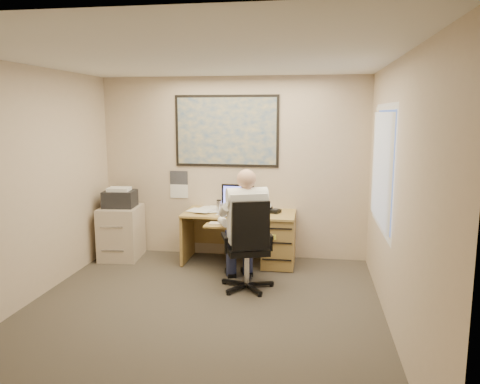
% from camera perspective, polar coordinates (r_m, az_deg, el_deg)
% --- Properties ---
extents(room_shell, '(4.00, 4.50, 2.70)m').
position_cam_1_polar(room_shell, '(4.85, -5.38, -0.08)').
color(room_shell, '#3D372F').
rests_on(room_shell, ground).
extents(desk, '(1.60, 0.97, 1.13)m').
position_cam_1_polar(desk, '(6.79, 2.68, -5.08)').
color(desk, tan).
rests_on(desk, ground).
extents(world_map, '(1.56, 0.03, 1.06)m').
position_cam_1_polar(world_map, '(6.99, -1.66, 7.43)').
color(world_map, '#1E4C93').
rests_on(world_map, room_shell).
extents(wall_calendar, '(0.28, 0.01, 0.42)m').
position_cam_1_polar(wall_calendar, '(7.25, -7.45, 0.92)').
color(wall_calendar, white).
rests_on(wall_calendar, room_shell).
extents(window_blinds, '(0.06, 1.40, 1.30)m').
position_cam_1_polar(window_blinds, '(5.53, 17.01, 2.81)').
color(window_blinds, beige).
rests_on(window_blinds, room_shell).
extents(filing_cabinet, '(0.62, 0.72, 1.08)m').
position_cam_1_polar(filing_cabinet, '(7.28, -14.28, -4.22)').
color(filing_cabinet, beige).
rests_on(filing_cabinet, ground).
extents(office_chair, '(0.87, 0.87, 1.15)m').
position_cam_1_polar(office_chair, '(5.82, 0.59, -8.69)').
color(office_chair, black).
rests_on(office_chair, ground).
extents(person, '(0.91, 1.07, 1.49)m').
position_cam_1_polar(person, '(5.78, 0.89, -4.58)').
color(person, white).
rests_on(person, office_chair).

